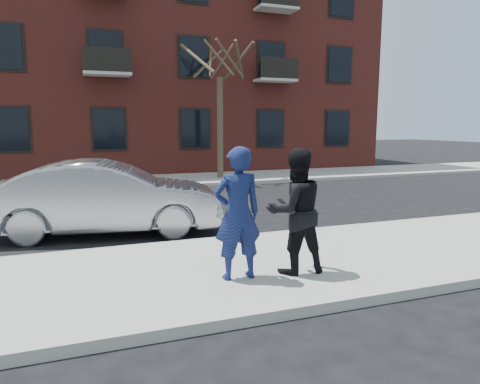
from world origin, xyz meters
name	(u,v)px	position (x,y,z in m)	size (l,w,h in m)	color
ground	(155,279)	(0.00, 0.00, 0.00)	(100.00, 100.00, 0.00)	black
near_sidewalk	(157,280)	(0.00, -0.25, 0.07)	(50.00, 3.50, 0.15)	gray
near_curb	(142,248)	(0.00, 1.55, 0.07)	(50.00, 0.10, 0.15)	#999691
far_sidewalk	(111,183)	(0.00, 11.25, 0.07)	(50.00, 3.50, 0.15)	gray
far_curb	(114,189)	(0.00, 9.45, 0.07)	(50.00, 0.10, 0.15)	#999691
apartment_building	(137,54)	(2.00, 18.00, 6.16)	(24.30, 10.30, 12.30)	maroon
street_tree	(219,48)	(4.50, 11.00, 5.52)	(3.60, 3.60, 6.80)	#32261D
silver_sedan	(108,198)	(-0.51, 3.20, 0.81)	(1.71, 4.91, 1.62)	#999BA3
man_hoodie	(238,214)	(1.11, -0.76, 1.12)	(0.71, 0.52, 1.95)	navy
man_peacoat	(295,211)	(2.03, -0.80, 1.10)	(0.94, 0.74, 1.90)	black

